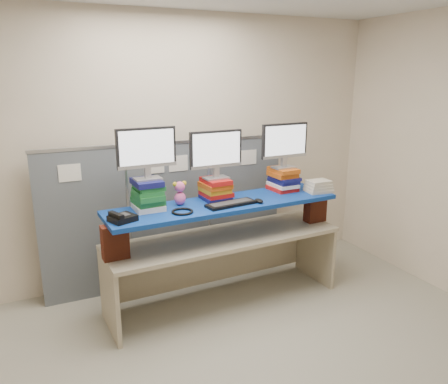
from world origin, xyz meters
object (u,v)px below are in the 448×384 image
monitor_right (285,143)px  keyboard (231,204)px  monitor_left (147,150)px  desk (224,249)px  blue_board (224,204)px  desk_phone (122,218)px  monitor_center (216,152)px

monitor_right → keyboard: 0.90m
monitor_left → monitor_right: 1.43m
desk → blue_board: size_ratio=1.04×
monitor_left → monitor_right: size_ratio=1.00×
blue_board → desk_phone: (-0.98, -0.14, 0.05)m
blue_board → monitor_left: size_ratio=4.25×
blue_board → keyboard: size_ratio=4.53×
monitor_right → monitor_center: bearing=180.0°
monitor_right → keyboard: size_ratio=1.07×
desk → desk_phone: (-0.98, -0.14, 0.50)m
desk → monitor_center: (-0.03, 0.12, 0.93)m
monitor_left → keyboard: monitor_left is taller
desk → monitor_right: bearing=9.0°
keyboard → desk_phone: (-1.00, -0.03, 0.02)m
blue_board → monitor_right: bearing=9.0°
monitor_center → desk_phone: 1.08m
monitor_left → keyboard: 0.89m
monitor_left → desk_phone: bearing=-144.3°
blue_board → monitor_right: (0.74, 0.15, 0.51)m
monitor_right → keyboard: bearing=-162.5°
blue_board → monitor_left: (-0.69, 0.09, 0.55)m
monitor_left → monitor_center: monitor_left is taller
monitor_center → desk_phone: monitor_center is taller
keyboard → desk_phone: 1.00m
monitor_right → keyboard: monitor_right is taller
desk_phone → monitor_left: bearing=17.1°
desk → desk_phone: bearing=-174.3°
monitor_left → keyboard: bearing=-18.3°
blue_board → desk_phone: 0.99m
monitor_center → keyboard: bearing=-81.4°
monitor_left → keyboard: size_ratio=1.07×
monitor_left → desk_phone: monitor_left is taller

